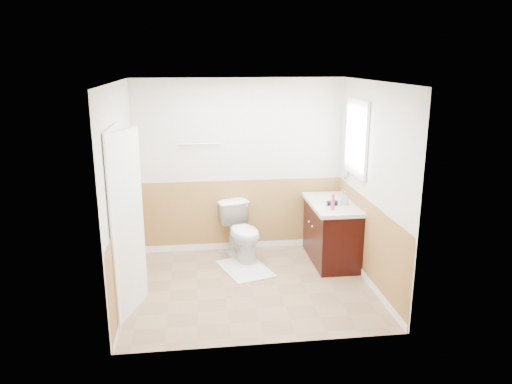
{
  "coord_description": "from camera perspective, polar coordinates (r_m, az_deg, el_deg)",
  "views": [
    {
      "loc": [
        -0.64,
        -5.57,
        2.75
      ],
      "look_at": [
        0.1,
        0.25,
        1.15
      ],
      "focal_mm": 34.39,
      "sensor_mm": 36.0,
      "label": 1
    }
  ],
  "objects": [
    {
      "name": "floor",
      "position": [
        6.24,
        -0.63,
        -10.88
      ],
      "size": [
        3.0,
        3.0,
        0.0
      ],
      "primitive_type": "plane",
      "color": "#8C7051",
      "rests_on": "ground"
    },
    {
      "name": "sink_basin",
      "position": [
        6.92,
        8.58,
        -0.78
      ],
      "size": [
        0.36,
        0.36,
        0.02
      ],
      "primitive_type": "cylinder",
      "color": "silver",
      "rests_on": "countertop"
    },
    {
      "name": "wainscot_right",
      "position": [
        6.37,
        12.84,
        -5.82
      ],
      "size": [
        0.0,
        2.6,
        2.6
      ],
      "primitive_type": "plane",
      "rotation": [
        1.57,
        0.0,
        -1.57
      ],
      "color": "#B38747",
      "rests_on": "floor"
    },
    {
      "name": "wall_left",
      "position": [
        5.83,
        -15.48,
        -0.21
      ],
      "size": [
        0.0,
        3.0,
        3.0
      ],
      "primitive_type": "plane",
      "rotation": [
        1.57,
        0.0,
        1.57
      ],
      "color": "silver",
      "rests_on": "floor"
    },
    {
      "name": "tp_roll",
      "position": [
        7.12,
        -2.59,
        -1.5
      ],
      "size": [
        0.1,
        0.11,
        0.11
      ],
      "primitive_type": "cylinder",
      "rotation": [
        0.0,
        1.57,
        0.0
      ],
      "color": "white",
      "rests_on": "tp_holder_bar"
    },
    {
      "name": "wainscot_left",
      "position": [
        6.06,
        -14.86,
        -7.05
      ],
      "size": [
        0.0,
        2.6,
        2.6
      ],
      "primitive_type": "plane",
      "rotation": [
        1.57,
        0.0,
        1.57
      ],
      "color": "#B38747",
      "rests_on": "floor"
    },
    {
      "name": "wall_right",
      "position": [
        6.15,
        13.35,
        0.72
      ],
      "size": [
        0.0,
        3.0,
        3.0
      ],
      "primitive_type": "plane",
      "rotation": [
        1.57,
        0.0,
        -1.57
      ],
      "color": "silver",
      "rests_on": "floor"
    },
    {
      "name": "wainscot_back",
      "position": [
        7.24,
        -1.82,
        -2.85
      ],
      "size": [
        3.0,
        0.0,
        3.0
      ],
      "primitive_type": "plane",
      "rotation": [
        1.57,
        0.0,
        0.0
      ],
      "color": "#B38747",
      "rests_on": "floor"
    },
    {
      "name": "bath_mat",
      "position": [
        6.69,
        -1.26,
        -8.93
      ],
      "size": [
        0.77,
        0.93,
        0.02
      ],
      "primitive_type": "cube",
      "rotation": [
        0.0,
        0.0,
        0.32
      ],
      "color": "silver",
      "rests_on": "floor"
    },
    {
      "name": "soap_dispenser",
      "position": [
        6.67,
        10.24,
        -0.71
      ],
      "size": [
        0.11,
        0.11,
        0.19
      ],
      "primitive_type": "imported",
      "rotation": [
        0.0,
        0.0,
        -0.41
      ],
      "color": "#9199A4",
      "rests_on": "countertop"
    },
    {
      "name": "tp_holder_bar",
      "position": [
        7.12,
        -2.59,
        -1.5
      ],
      "size": [
        0.14,
        0.02,
        0.02
      ],
      "primitive_type": "cylinder",
      "rotation": [
        0.0,
        1.57,
        0.0
      ],
      "color": "silver",
      "rests_on": "wall_back"
    },
    {
      "name": "mirror_panel",
      "position": [
        7.1,
        10.25,
        5.28
      ],
      "size": [
        0.02,
        0.35,
        0.9
      ],
      "primitive_type": "cube",
      "color": "silver",
      "rests_on": "wall_right"
    },
    {
      "name": "vanity_knob_left",
      "position": [
        6.7,
        6.58,
        -4.01
      ],
      "size": [
        0.03,
        0.03,
        0.03
      ],
      "primitive_type": "sphere",
      "color": "silver",
      "rests_on": "vanity_cabinet"
    },
    {
      "name": "faucet",
      "position": [
        6.95,
        10.03,
        -0.25
      ],
      "size": [
        0.02,
        0.02,
        0.14
      ],
      "primitive_type": "cylinder",
      "color": "#B6B7BD",
      "rests_on": "countertop"
    },
    {
      "name": "tp_sheet",
      "position": [
        7.15,
        -2.58,
        -2.34
      ],
      "size": [
        0.1,
        0.01,
        0.16
      ],
      "primitive_type": "cube",
      "color": "white",
      "rests_on": "tp_roll"
    },
    {
      "name": "countertop",
      "position": [
        6.78,
        8.83,
        -1.41
      ],
      "size": [
        0.6,
        1.15,
        0.05
      ],
      "primitive_type": "cube",
      "color": "silver",
      "rests_on": "vanity_cabinet"
    },
    {
      "name": "ceiling",
      "position": [
        5.61,
        -0.71,
        12.71
      ],
      "size": [
        3.0,
        3.0,
        0.0
      ],
      "primitive_type": "plane",
      "rotation": [
        3.14,
        0.0,
        0.0
      ],
      "color": "white",
      "rests_on": "floor"
    },
    {
      "name": "door_frame",
      "position": [
        5.46,
        -15.7,
        -3.68
      ],
      "size": [
        0.02,
        0.92,
        2.1
      ],
      "primitive_type": "cube",
      "color": "white",
      "rests_on": "wall_left"
    },
    {
      "name": "wainscot_front",
      "position": [
        4.88,
        1.13,
        -12.21
      ],
      "size": [
        3.0,
        0.0,
        3.0
      ],
      "primitive_type": "plane",
      "rotation": [
        -1.57,
        0.0,
        0.0
      ],
      "color": "#B38747",
      "rests_on": "floor"
    },
    {
      "name": "vanity_cabinet",
      "position": [
        6.92,
        8.77,
        -4.78
      ],
      "size": [
        0.55,
        1.1,
        0.8
      ],
      "primitive_type": "cube",
      "color": "black",
      "rests_on": "floor"
    },
    {
      "name": "window_glass",
      "position": [
        6.59,
        11.74,
        6.21
      ],
      "size": [
        0.01,
        0.7,
        0.9
      ],
      "primitive_type": "cube",
      "color": "white",
      "rests_on": "wall_right"
    },
    {
      "name": "hair_dryer_body",
      "position": [
        6.63,
        8.85,
        -1.28
      ],
      "size": [
        0.14,
        0.07,
        0.07
      ],
      "primitive_type": "cylinder",
      "rotation": [
        0.0,
        1.57,
        0.0
      ],
      "color": "black",
      "rests_on": "countertop"
    },
    {
      "name": "lotion_bottle",
      "position": [
        6.41,
        8.93,
        -1.15
      ],
      "size": [
        0.05,
        0.05,
        0.22
      ],
      "primitive_type": "cylinder",
      "color": "#D73782",
      "rests_on": "countertop"
    },
    {
      "name": "door_knob",
      "position": [
        5.78,
        -13.86,
        -3.34
      ],
      "size": [
        0.06,
        0.06,
        0.06
      ],
      "primitive_type": "sphere",
      "color": "silver",
      "rests_on": "door"
    },
    {
      "name": "vanity_knob_right",
      "position": [
        6.89,
        6.19,
        -3.46
      ],
      "size": [
        0.03,
        0.03,
        0.03
      ],
      "primitive_type": "sphere",
      "color": "silver",
      "rests_on": "vanity_cabinet"
    },
    {
      "name": "wall_back",
      "position": [
        7.06,
        -1.88,
        2.98
      ],
      "size": [
        3.0,
        0.0,
        3.0
      ],
      "primitive_type": "plane",
      "rotation": [
        1.57,
        0.0,
        0.0
      ],
      "color": "silver",
      "rests_on": "floor"
    },
    {
      "name": "window_frame",
      "position": [
        6.58,
        11.6,
        6.21
      ],
      "size": [
        0.04,
        0.8,
        1.0
      ],
      "primitive_type": "cube",
      "color": "white",
      "rests_on": "wall_right"
    },
    {
      "name": "toilet",
      "position": [
        6.92,
        -1.63,
        -4.66
      ],
      "size": [
        0.66,
        0.87,
        0.79
      ],
      "primitive_type": "imported",
      "rotation": [
        0.0,
        0.0,
        0.32
      ],
      "color": "white",
      "rests_on": "floor"
    },
    {
      "name": "towel_bar",
      "position": [
        6.91,
        -6.43,
        5.58
      ],
      "size": [
        0.62,
        0.02,
        0.02
      ],
      "primitive_type": "cylinder",
      "rotation": [
        0.0,
        1.57,
        0.0
      ],
      "color": "silver",
      "rests_on": "wall_back"
    },
    {
      "name": "hair_dryer_handle",
      "position": [
        6.64,
        8.56,
        -1.5
      ],
      "size": [
        0.03,
        0.03,
        0.07
      ],
      "primitive_type": "cylinder",
      "color": "black",
      "rests_on": "countertop"
    },
    {
      "name": "wall_front",
      "position": [
        4.57,
        1.21,
        -3.9
      ],
      "size": [
        3.0,
        0.0,
        3.0
      ],
      "primitive_type": "plane",
      "rotation": [
        -1.57,
        0.0,
        0.0
      ],
      "color": "silver",
      "rests_on": "floor"
    },
    {
      "name": "door",
      "position": [
        5.46,
        -14.9,
        -3.76
      ],
      "size": [
        0.29,
        0.78,
        2.04
      ],
      "primitive_type": "cube",
      "rotation": [
        0.0,
        0.0,
        -0.31
      ],
      "color": "white",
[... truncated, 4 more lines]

